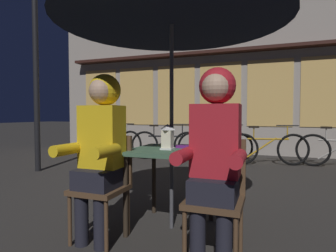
% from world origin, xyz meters
% --- Properties ---
extents(ground_plane, '(60.00, 60.00, 0.00)m').
position_xyz_m(ground_plane, '(0.00, 0.00, 0.00)').
color(ground_plane, '#2D2B28').
extents(cafe_table, '(0.72, 0.72, 0.74)m').
position_xyz_m(cafe_table, '(0.00, 0.00, 0.64)').
color(cafe_table, '#42664C').
rests_on(cafe_table, ground_plane).
extents(patio_umbrella, '(2.10, 2.10, 2.31)m').
position_xyz_m(patio_umbrella, '(0.00, 0.00, 2.06)').
color(patio_umbrella, '#4C4C51').
rests_on(patio_umbrella, ground_plane).
extents(lantern, '(0.11, 0.11, 0.23)m').
position_xyz_m(lantern, '(-0.02, -0.06, 0.86)').
color(lantern, white).
rests_on(lantern, cafe_table).
extents(chair_left, '(0.40, 0.40, 0.87)m').
position_xyz_m(chair_left, '(-0.48, -0.37, 0.49)').
color(chair_left, '#513823').
rests_on(chair_left, ground_plane).
extents(chair_right, '(0.40, 0.40, 0.87)m').
position_xyz_m(chair_right, '(0.48, -0.37, 0.49)').
color(chair_right, '#513823').
rests_on(chair_right, ground_plane).
extents(person_left_hooded, '(0.45, 0.56, 1.40)m').
position_xyz_m(person_left_hooded, '(-0.48, -0.43, 0.85)').
color(person_left_hooded, black).
rests_on(person_left_hooded, ground_plane).
extents(person_right_hooded, '(0.45, 0.56, 1.40)m').
position_xyz_m(person_right_hooded, '(0.48, -0.43, 0.85)').
color(person_right_hooded, black).
rests_on(person_right_hooded, ground_plane).
extents(shopfront_building, '(10.00, 0.93, 6.20)m').
position_xyz_m(shopfront_building, '(-0.42, 5.39, 3.09)').
color(shopfront_building, '#9E9389').
rests_on(shopfront_building, ground_plane).
extents(street_lamp, '(0.32, 0.32, 3.88)m').
position_xyz_m(street_lamp, '(-3.20, 1.56, 2.71)').
color(street_lamp, black).
rests_on(street_lamp, ground_plane).
extents(bicycle_nearest, '(1.66, 0.35, 0.84)m').
position_xyz_m(bicycle_nearest, '(-2.84, 3.69, 0.35)').
color(bicycle_nearest, black).
rests_on(bicycle_nearest, ground_plane).
extents(bicycle_second, '(1.66, 0.37, 0.84)m').
position_xyz_m(bicycle_second, '(-1.43, 3.63, 0.35)').
color(bicycle_second, black).
rests_on(bicycle_second, ground_plane).
extents(bicycle_third, '(1.66, 0.36, 0.84)m').
position_xyz_m(bicycle_third, '(-0.31, 3.77, 0.35)').
color(bicycle_third, black).
rests_on(bicycle_third, ground_plane).
extents(bicycle_fourth, '(1.64, 0.46, 0.84)m').
position_xyz_m(bicycle_fourth, '(0.82, 3.69, 0.35)').
color(bicycle_fourth, black).
rests_on(bicycle_fourth, ground_plane).
extents(book, '(0.21, 0.16, 0.02)m').
position_xyz_m(book, '(0.12, 0.13, 0.75)').
color(book, '#661E7A').
rests_on(book, cafe_table).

